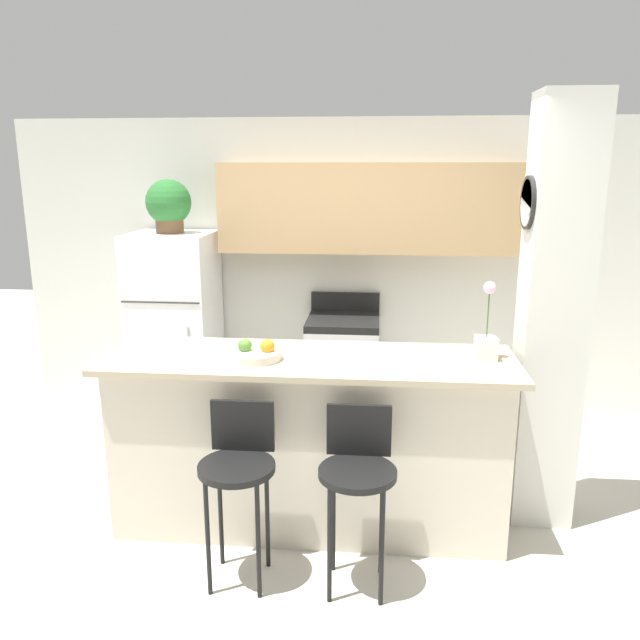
% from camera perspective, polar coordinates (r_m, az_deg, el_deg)
% --- Properties ---
extents(ground_plane, '(14.00, 14.00, 0.00)m').
position_cam_1_polar(ground_plane, '(4.07, -0.95, -17.90)').
color(ground_plane, beige).
extents(wall_back, '(5.60, 0.38, 2.55)m').
position_cam_1_polar(wall_back, '(5.41, 2.77, 6.98)').
color(wall_back, silver).
rests_on(wall_back, ground_plane).
extents(pillar_right, '(0.38, 0.32, 2.55)m').
position_cam_1_polar(pillar_right, '(3.89, 20.45, 0.16)').
color(pillar_right, silver).
rests_on(pillar_right, ground_plane).
extents(counter_bar, '(2.40, 0.74, 1.07)m').
position_cam_1_polar(counter_bar, '(3.82, -0.98, -11.02)').
color(counter_bar, beige).
rests_on(counter_bar, ground_plane).
extents(refrigerator, '(0.68, 0.70, 1.61)m').
position_cam_1_polar(refrigerator, '(5.50, -13.07, -0.63)').
color(refrigerator, white).
rests_on(refrigerator, ground_plane).
extents(stove_range, '(0.60, 0.64, 1.07)m').
position_cam_1_polar(stove_range, '(5.36, 2.10, -4.48)').
color(stove_range, silver).
rests_on(stove_range, ground_plane).
extents(bar_stool_left, '(0.40, 0.40, 0.95)m').
position_cam_1_polar(bar_stool_left, '(3.33, -7.47, -13.13)').
color(bar_stool_left, black).
rests_on(bar_stool_left, ground_plane).
extents(bar_stool_right, '(0.40, 0.40, 0.95)m').
position_cam_1_polar(bar_stool_right, '(3.26, 3.47, -13.67)').
color(bar_stool_right, black).
rests_on(bar_stool_right, ground_plane).
extents(potted_plant_on_fridge, '(0.37, 0.37, 0.44)m').
position_cam_1_polar(potted_plant_on_fridge, '(5.34, -13.68, 10.21)').
color(potted_plant_on_fridge, brown).
rests_on(potted_plant_on_fridge, refrigerator).
extents(orchid_vase, '(0.12, 0.12, 0.45)m').
position_cam_1_polar(orchid_vase, '(3.68, 14.97, -1.69)').
color(orchid_vase, white).
rests_on(orchid_vase, counter_bar).
extents(fruit_bowl, '(0.29, 0.29, 0.12)m').
position_cam_1_polar(fruit_bowl, '(3.59, -5.86, -3.06)').
color(fruit_bowl, silver).
rests_on(fruit_bowl, counter_bar).
extents(trash_bin, '(0.28, 0.28, 0.38)m').
position_cam_1_polar(trash_bin, '(5.32, -7.74, -7.85)').
color(trash_bin, black).
rests_on(trash_bin, ground_plane).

